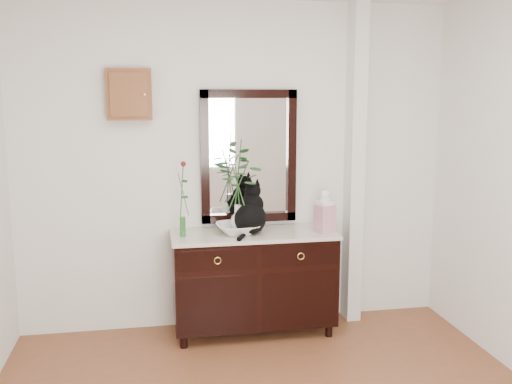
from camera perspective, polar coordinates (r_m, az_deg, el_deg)
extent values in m
cube|color=silver|center=(4.74, -1.95, 2.46)|extent=(3.60, 0.04, 2.70)
cube|color=silver|center=(4.91, 9.81, 2.58)|extent=(0.12, 0.20, 2.70)
cube|color=black|center=(4.72, -0.22, -8.69)|extent=(1.30, 0.50, 0.82)
cube|color=beige|center=(4.61, -0.23, -4.26)|extent=(1.33, 0.52, 0.03)
cube|color=black|center=(4.73, -0.73, 3.55)|extent=(0.80, 0.06, 1.10)
cube|color=white|center=(4.75, -0.76, 3.57)|extent=(0.66, 0.01, 0.96)
cube|color=brown|center=(4.61, -12.57, 9.50)|extent=(0.35, 0.10, 0.40)
imported|color=white|center=(4.56, -1.80, -3.68)|extent=(0.37, 0.37, 0.08)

